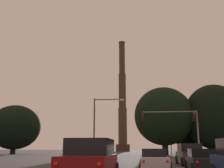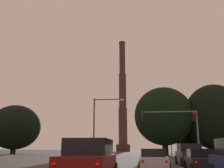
{
  "view_description": "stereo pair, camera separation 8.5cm",
  "coord_description": "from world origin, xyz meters",
  "px_view_note": "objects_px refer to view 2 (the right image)",
  "views": [
    {
      "loc": [
        -0.8,
        -2.47,
        1.44
      ],
      "look_at": [
        -6.52,
        47.44,
        13.83
      ],
      "focal_mm": 42.0,
      "sensor_mm": 36.0,
      "label": 1
    },
    {
      "loc": [
        -0.71,
        -2.46,
        1.44
      ],
      "look_at": [
        -6.52,
        47.44,
        13.83
      ],
      "focal_mm": 42.0,
      "sensor_mm": 36.0,
      "label": 2
    }
  ],
  "objects_px": {
    "sedan_right_lane_second": "(202,161)",
    "traffic_light_far_right": "(170,139)",
    "suv_right_lane_front": "(189,155)",
    "traffic_light_overhead_right": "(177,122)",
    "suv_left_lane_third": "(89,161)",
    "sedan_center_lane_second": "(153,160)",
    "street_lamp": "(100,121)",
    "smokestack": "(123,106)"
  },
  "relations": [
    {
      "from": "suv_left_lane_third",
      "to": "traffic_light_far_right",
      "type": "relative_size",
      "value": 0.88
    },
    {
      "from": "sedan_right_lane_second",
      "to": "traffic_light_far_right",
      "type": "height_order",
      "value": "traffic_light_far_right"
    },
    {
      "from": "suv_right_lane_front",
      "to": "smokestack",
      "type": "xyz_separation_m",
      "value": [
        -13.64,
        102.99,
        20.92
      ]
    },
    {
      "from": "sedan_right_lane_second",
      "to": "smokestack",
      "type": "bearing_deg",
      "value": 99.6
    },
    {
      "from": "suv_left_lane_third",
      "to": "suv_right_lane_front",
      "type": "distance_m",
      "value": 14.69
    },
    {
      "from": "sedan_right_lane_second",
      "to": "sedan_center_lane_second",
      "type": "distance_m",
      "value": 3.29
    },
    {
      "from": "street_lamp",
      "to": "suv_left_lane_third",
      "type": "bearing_deg",
      "value": -81.88
    },
    {
      "from": "traffic_light_far_right",
      "to": "street_lamp",
      "type": "relative_size",
      "value": 0.73
    },
    {
      "from": "suv_left_lane_third",
      "to": "smokestack",
      "type": "relative_size",
      "value": 0.09
    },
    {
      "from": "suv_right_lane_front",
      "to": "street_lamp",
      "type": "distance_m",
      "value": 12.32
    },
    {
      "from": "suv_right_lane_front",
      "to": "sedan_right_lane_second",
      "type": "bearing_deg",
      "value": -92.79
    },
    {
      "from": "traffic_light_overhead_right",
      "to": "suv_right_lane_front",
      "type": "bearing_deg",
      "value": -89.88
    },
    {
      "from": "suv_right_lane_front",
      "to": "traffic_light_far_right",
      "type": "xyz_separation_m",
      "value": [
        2.59,
        42.04,
        2.75
      ]
    },
    {
      "from": "suv_right_lane_front",
      "to": "traffic_light_overhead_right",
      "type": "height_order",
      "value": "traffic_light_overhead_right"
    },
    {
      "from": "sedan_right_lane_second",
      "to": "street_lamp",
      "type": "xyz_separation_m",
      "value": [
        -9.02,
        13.99,
        4.11
      ]
    },
    {
      "from": "suv_left_lane_third",
      "to": "traffic_light_overhead_right",
      "type": "height_order",
      "value": "traffic_light_overhead_right"
    },
    {
      "from": "street_lamp",
      "to": "suv_right_lane_front",
      "type": "bearing_deg",
      "value": -36.81
    },
    {
      "from": "sedan_right_lane_second",
      "to": "smokestack",
      "type": "distance_m",
      "value": 112.78
    },
    {
      "from": "sedan_right_lane_second",
      "to": "traffic_light_overhead_right",
      "type": "relative_size",
      "value": 0.69
    },
    {
      "from": "street_lamp",
      "to": "smokestack",
      "type": "relative_size",
      "value": 0.14
    },
    {
      "from": "suv_left_lane_third",
      "to": "traffic_light_far_right",
      "type": "distance_m",
      "value": 56.03
    },
    {
      "from": "sedan_right_lane_second",
      "to": "traffic_light_far_right",
      "type": "bearing_deg",
      "value": 89.27
    },
    {
      "from": "suv_right_lane_front",
      "to": "sedan_center_lane_second",
      "type": "bearing_deg",
      "value": -120.4
    },
    {
      "from": "suv_right_lane_front",
      "to": "sedan_center_lane_second",
      "type": "relative_size",
      "value": 1.04
    },
    {
      "from": "sedan_center_lane_second",
      "to": "street_lamp",
      "type": "bearing_deg",
      "value": 114.83
    },
    {
      "from": "suv_left_lane_third",
      "to": "traffic_light_far_right",
      "type": "xyz_separation_m",
      "value": [
        9.08,
        55.22,
        2.75
      ]
    },
    {
      "from": "sedan_center_lane_second",
      "to": "traffic_light_far_right",
      "type": "xyz_separation_m",
      "value": [
        6.03,
        47.89,
        2.98
      ]
    },
    {
      "from": "suv_left_lane_third",
      "to": "traffic_light_overhead_right",
      "type": "xyz_separation_m",
      "value": [
        6.47,
        20.06,
        3.6
      ]
    },
    {
      "from": "suv_left_lane_third",
      "to": "street_lamp",
      "type": "bearing_deg",
      "value": 97.97
    },
    {
      "from": "suv_right_lane_front",
      "to": "traffic_light_overhead_right",
      "type": "xyz_separation_m",
      "value": [
        -0.01,
        6.88,
        3.6
      ]
    },
    {
      "from": "traffic_light_overhead_right",
      "to": "suv_left_lane_third",
      "type": "bearing_deg",
      "value": -107.87
    },
    {
      "from": "traffic_light_far_right",
      "to": "suv_left_lane_third",
      "type": "bearing_deg",
      "value": -99.33
    },
    {
      "from": "sedan_right_lane_second",
      "to": "street_lamp",
      "type": "height_order",
      "value": "street_lamp"
    },
    {
      "from": "suv_right_lane_front",
      "to": "street_lamp",
      "type": "xyz_separation_m",
      "value": [
        -9.36,
        7.01,
        3.88
      ]
    },
    {
      "from": "street_lamp",
      "to": "smokestack",
      "type": "distance_m",
      "value": 97.58
    },
    {
      "from": "smokestack",
      "to": "sedan_right_lane_second",
      "type": "bearing_deg",
      "value": -83.1
    },
    {
      "from": "suv_left_lane_third",
      "to": "sedan_right_lane_second",
      "type": "xyz_separation_m",
      "value": [
        6.14,
        6.2,
        -0.23
      ]
    },
    {
      "from": "sedan_center_lane_second",
      "to": "traffic_light_far_right",
      "type": "height_order",
      "value": "traffic_light_far_right"
    },
    {
      "from": "smokestack",
      "to": "suv_left_lane_third",
      "type": "bearing_deg",
      "value": -86.47
    },
    {
      "from": "street_lamp",
      "to": "smokestack",
      "type": "xyz_separation_m",
      "value": [
        -4.28,
        95.98,
        17.04
      ]
    },
    {
      "from": "suv_left_lane_third",
      "to": "street_lamp",
      "type": "relative_size",
      "value": 0.65
    },
    {
      "from": "sedan_right_lane_second",
      "to": "suv_left_lane_third",
      "type": "bearing_deg",
      "value": -132.03
    }
  ]
}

